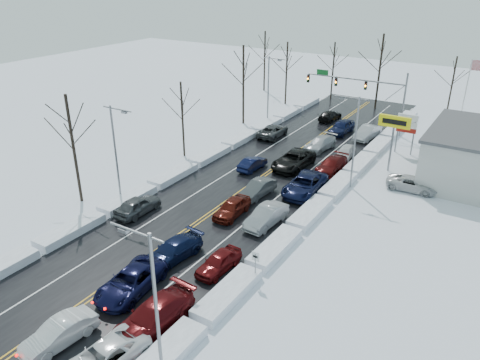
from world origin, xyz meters
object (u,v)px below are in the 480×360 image
Objects in this scene: traffic_signal_mast at (365,88)px; tires_plus_sign at (394,126)px; oncoming_car_0 at (252,169)px; flagpole at (467,94)px.

tires_plus_sign is at bearing -59.54° from traffic_signal_mast.
oncoming_car_0 is (-5.31, -19.31, -5.48)m from traffic_signal_mast.
flagpole reaches higher than traffic_signal_mast.
traffic_signal_mast is at bearing -170.27° from flagpole.
flagpole is at bearing 71.56° from tires_plus_sign.
traffic_signal_mast is at bearing -103.28° from oncoming_car_0.
flagpole reaches higher than oncoming_car_0.
traffic_signal_mast is 1.33× the size of flagpole.
traffic_signal_mast is at bearing 120.46° from tires_plus_sign.
traffic_signal_mast reaches higher than tires_plus_sign.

